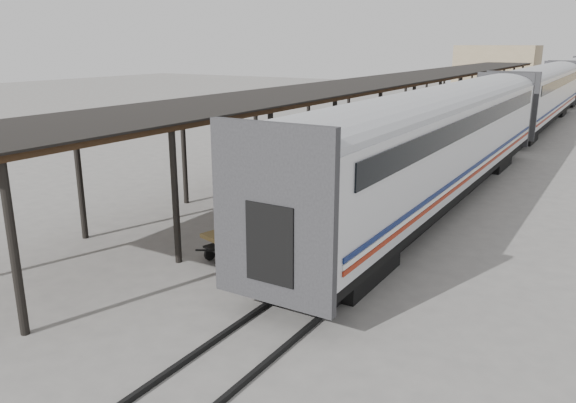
% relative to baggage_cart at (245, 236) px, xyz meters
% --- Properties ---
extents(ground, '(160.00, 160.00, 0.00)m').
position_rel_baggage_cart_xyz_m(ground, '(-0.07, 0.60, -0.65)').
color(ground, slate).
rests_on(ground, ground).
extents(train, '(3.45, 76.01, 4.01)m').
position_rel_baggage_cart_xyz_m(train, '(3.13, 34.40, 2.04)').
color(train, silver).
rests_on(train, ground).
extents(canopy, '(4.90, 64.30, 4.15)m').
position_rel_baggage_cart_xyz_m(canopy, '(-3.47, 24.60, 3.36)').
color(canopy, '#422B19').
rests_on(canopy, ground).
extents(rails, '(1.54, 150.00, 0.12)m').
position_rel_baggage_cart_xyz_m(rails, '(3.13, 34.60, -0.59)').
color(rails, black).
rests_on(rails, ground).
extents(building_left, '(12.00, 8.00, 6.00)m').
position_rel_baggage_cart_xyz_m(building_left, '(-10.07, 82.60, 2.35)').
color(building_left, tan).
rests_on(building_left, ground).
extents(baggage_cart, '(1.82, 2.64, 0.86)m').
position_rel_baggage_cart_xyz_m(baggage_cart, '(0.00, 0.00, 0.00)').
color(baggage_cart, olive).
rests_on(baggage_cart, ground).
extents(suitcase_stack, '(1.42, 1.15, 0.45)m').
position_rel_baggage_cart_xyz_m(suitcase_stack, '(-0.01, 0.34, 0.39)').
color(suitcase_stack, '#3C3C3F').
rests_on(suitcase_stack, baggage_cart).
extents(luggage_tug, '(1.40, 1.77, 1.37)m').
position_rel_baggage_cart_xyz_m(luggage_tug, '(-2.23, 17.74, -0.02)').
color(luggage_tug, maroon).
rests_on(luggage_tug, ground).
extents(porter, '(0.65, 0.74, 1.71)m').
position_rel_baggage_cart_xyz_m(porter, '(0.25, -0.65, 1.07)').
color(porter, navy).
rests_on(porter, baggage_cart).
extents(pedestrian, '(1.21, 0.77, 1.92)m').
position_rel_baggage_cart_xyz_m(pedestrian, '(-1.58, 12.61, 0.31)').
color(pedestrian, black).
rests_on(pedestrian, ground).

